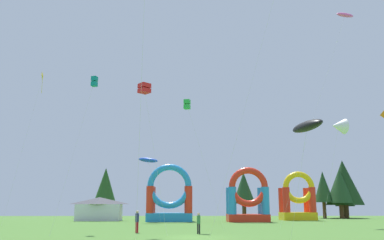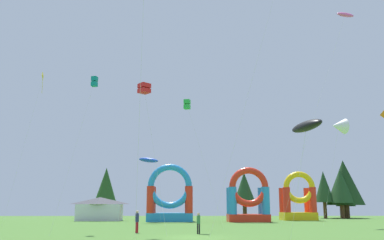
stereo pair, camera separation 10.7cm
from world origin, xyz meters
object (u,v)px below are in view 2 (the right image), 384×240
object	(u,v)px
kite_teal_box	(94,82)
kite_black_parafoil	(307,126)
kite_yellow_diamond	(43,79)
festival_tent	(100,209)
inflatable_yellow_castle	(248,201)
person_near_camera	(199,221)
inflatable_blue_arch	(170,200)
kite_green_box	(187,105)
kite_white_delta	(339,126)
kite_pink_parafoil	(345,15)
kite_red_box	(144,89)
inflatable_red_slide	(298,202)
person_far_side	(137,220)
kite_blue_parafoil	(149,160)

from	to	relation	value
kite_teal_box	kite_black_parafoil	bearing A→B (deg)	-40.67
kite_yellow_diamond	festival_tent	xyz separation A→B (m)	(5.76, 11.70, -16.73)
kite_black_parafoil	inflatable_yellow_castle	size ratio (longest dim) A/B	1.02
kite_teal_box	inflatable_yellow_castle	size ratio (longest dim) A/B	1.96
person_near_camera	inflatable_yellow_castle	bearing A→B (deg)	104.41
kite_teal_box	inflatable_blue_arch	bearing A→B (deg)	71.97
kite_green_box	inflatable_blue_arch	size ratio (longest dim) A/B	1.56
kite_yellow_diamond	person_near_camera	distance (m)	31.37
kite_green_box	inflatable_yellow_castle	size ratio (longest dim) A/B	1.67
kite_white_delta	kite_teal_box	xyz separation A→B (m)	(-26.32, -6.39, 3.10)
kite_yellow_diamond	festival_tent	distance (m)	21.21
kite_white_delta	kite_black_parafoil	world-z (taller)	kite_white_delta
kite_green_box	person_near_camera	xyz separation A→B (m)	(0.93, -4.96, -11.08)
kite_pink_parafoil	kite_red_box	bearing A→B (deg)	-150.02
inflatable_blue_arch	inflatable_red_slide	size ratio (longest dim) A/B	1.09
kite_black_parafoil	inflatable_red_slide	bearing A→B (deg)	75.92
kite_red_box	inflatable_yellow_castle	size ratio (longest dim) A/B	1.69
kite_black_parafoil	kite_pink_parafoil	bearing A→B (deg)	61.50
person_far_side	kite_pink_parafoil	bearing A→B (deg)	-24.92
kite_white_delta	festival_tent	bearing A→B (deg)	148.84
kite_teal_box	person_near_camera	xyz separation A→B (m)	(10.07, -4.28, -13.16)
kite_pink_parafoil	inflatable_yellow_castle	world-z (taller)	kite_pink_parafoil
kite_pink_parafoil	kite_black_parafoil	bearing A→B (deg)	-118.50
kite_yellow_diamond	kite_white_delta	world-z (taller)	kite_yellow_diamond
kite_yellow_diamond	kite_pink_parafoil	size ratio (longest dim) A/B	0.72
kite_white_delta	inflatable_yellow_castle	bearing A→B (deg)	121.86
kite_red_box	kite_pink_parafoil	world-z (taller)	kite_pink_parafoil
kite_green_box	festival_tent	bearing A→B (deg)	118.39
kite_teal_box	inflatable_blue_arch	xyz separation A→B (m)	(6.85, 21.03, -11.24)
kite_green_box	kite_blue_parafoil	distance (m)	18.60
kite_green_box	person_near_camera	bearing A→B (deg)	-79.43
inflatable_blue_arch	inflatable_red_slide	world-z (taller)	inflatable_blue_arch
kite_teal_box	kite_pink_parafoil	world-z (taller)	kite_pink_parafoil
inflatable_yellow_castle	kite_red_box	bearing A→B (deg)	-117.09
inflatable_blue_arch	festival_tent	bearing A→B (deg)	161.49
kite_red_box	person_near_camera	bearing A→B (deg)	2.92
inflatable_blue_arch	inflatable_yellow_castle	distance (m)	11.10
kite_white_delta	inflatable_red_slide	world-z (taller)	kite_white_delta
inflatable_yellow_castle	kite_pink_parafoil	bearing A→B (deg)	-43.32
kite_red_box	kite_pink_parafoil	size ratio (longest dim) A/B	0.48
kite_white_delta	inflatable_yellow_castle	world-z (taller)	kite_white_delta
kite_red_box	kite_white_delta	size ratio (longest dim) A/B	1.06
kite_green_box	kite_teal_box	bearing A→B (deg)	-175.77
kite_green_box	kite_blue_parafoil	bearing A→B (deg)	106.61
kite_red_box	kite_blue_parafoil	xyz separation A→B (m)	(-1.44, 22.66, -3.87)
festival_tent	kite_yellow_diamond	bearing A→B (deg)	-116.23
kite_yellow_diamond	inflatable_blue_arch	xyz separation A→B (m)	(16.39, 8.14, -15.52)
kite_green_box	festival_tent	size ratio (longest dim) A/B	1.93
kite_red_box	person_far_side	size ratio (longest dim) A/B	6.81
kite_white_delta	kite_pink_parafoil	world-z (taller)	kite_pink_parafoil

